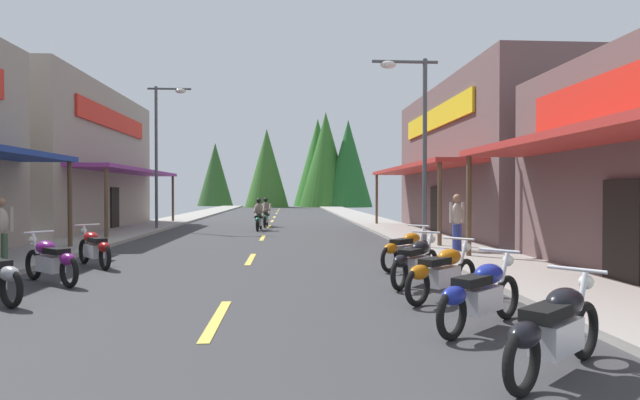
{
  "coord_description": "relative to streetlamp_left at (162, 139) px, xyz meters",
  "views": [
    {
      "loc": [
        1.03,
        -0.17,
        1.84
      ],
      "look_at": [
        2.66,
        26.04,
        1.46
      ],
      "focal_mm": 28.71,
      "sensor_mm": 36.0,
      "label": 1
    }
  ],
  "objects": [
    {
      "name": "sidewalk_left",
      "position": [
        -1.2,
        1.3,
        -4.39
      ],
      "size": [
        2.62,
        82.48,
        0.12
      ],
      "primitive_type": "cube",
      "color": "#9E9991",
      "rests_on": "ground"
    },
    {
      "name": "motorcycle_parked_right_4",
      "position": [
        8.9,
        -13.02,
        -3.96
      ],
      "size": [
        1.6,
        1.57,
        1.04
      ],
      "rotation": [
        0.0,
        0.0,
        0.77
      ],
      "color": "black",
      "rests_on": "ground"
    },
    {
      "name": "motorcycle_parked_right_2",
      "position": [
        8.69,
        -16.55,
        -3.96
      ],
      "size": [
        1.69,
        1.47,
        1.04
      ],
      "rotation": [
        0.0,
        0.0,
        0.71
      ],
      "color": "black",
      "rests_on": "ground"
    },
    {
      "name": "rider_cruising_trailing",
      "position": [
        4.86,
        2.44,
        -3.79
      ],
      "size": [
        0.6,
        2.14,
        1.57
      ],
      "rotation": [
        0.0,
        0.0,
        1.53
      ],
      "color": "black",
      "rests_on": "ground"
    },
    {
      "name": "motorcycle_parked_right_0",
      "position": [
        8.72,
        -20.2,
        -3.96
      ],
      "size": [
        1.71,
        1.44,
        1.04
      ],
      "rotation": [
        0.0,
        0.0,
        0.69
      ],
      "color": "black",
      "rests_on": "ground"
    },
    {
      "name": "storefront_right_far",
      "position": [
        16.22,
        -2.89,
        -1.18
      ],
      "size": [
        9.15,
        13.59,
        6.54
      ],
      "color": "brown",
      "rests_on": "ground"
    },
    {
      "name": "motorcycle_parked_left_4",
      "position": [
        1.31,
        -12.24,
        -3.96
      ],
      "size": [
        1.41,
        1.74,
        1.04
      ],
      "rotation": [
        0.0,
        0.0,
        2.24
      ],
      "color": "black",
      "rests_on": "ground"
    },
    {
      "name": "sidewalk_right",
      "position": [
        11.27,
        1.3,
        -4.39
      ],
      "size": [
        2.62,
        82.48,
        0.12
      ],
      "primitive_type": "cube",
      "color": "#9E9991",
      "rests_on": "ground"
    },
    {
      "name": "motorcycle_parked_left_3",
      "position": [
        1.31,
        -14.55,
        -3.96
      ],
      "size": [
        1.68,
        1.48,
        1.04
      ],
      "rotation": [
        0.0,
        0.0,
        2.43
      ],
      "color": "black",
      "rests_on": "ground"
    },
    {
      "name": "streetlamp_left",
      "position": [
        0.0,
        0.0,
        0.0
      ],
      "size": [
        2.08,
        0.3,
        6.95
      ],
      "color": "#474C51",
      "rests_on": "ground"
    },
    {
      "name": "centerline_dashes",
      "position": [
        5.04,
        4.55,
        -4.44
      ],
      "size": [
        0.16,
        57.39,
        0.01
      ],
      "color": "#E0C64C",
      "rests_on": "ground"
    },
    {
      "name": "rider_cruising_lead",
      "position": [
        4.65,
        -0.21,
        -3.79
      ],
      "size": [
        0.6,
        2.14,
        1.57
      ],
      "rotation": [
        0.0,
        0.0,
        1.52
      ],
      "color": "black",
      "rests_on": "ground"
    },
    {
      "name": "streetlamp_right",
      "position": [
        10.04,
        -9.26,
        -0.51
      ],
      "size": [
        2.08,
        0.3,
        6.03
      ],
      "color": "#474C51",
      "rests_on": "ground"
    },
    {
      "name": "pedestrian_waiting",
      "position": [
        11.04,
        -10.33,
        -3.4
      ],
      "size": [
        0.52,
        0.4,
        1.8
      ],
      "rotation": [
        0.0,
        0.0,
        2.04
      ],
      "color": "#333F8C",
      "rests_on": "ground"
    },
    {
      "name": "motorcycle_parked_right_3",
      "position": [
        8.59,
        -15.12,
        -3.96
      ],
      "size": [
        1.4,
        1.74,
        1.04
      ],
      "rotation": [
        0.0,
        0.0,
        0.9
      ],
      "color": "black",
      "rests_on": "ground"
    },
    {
      "name": "treeline_backdrop",
      "position": [
        9.02,
        43.01,
        1.12
      ],
      "size": [
        23.33,
        12.63,
        12.35
      ],
      "color": "#2F6523",
      "rests_on": "ground"
    },
    {
      "name": "storefront_left_far",
      "position": [
        -5.5,
        0.63,
        -1.0
      ],
      "size": [
        7.84,
        13.06,
        6.9
      ],
      "color": "gray",
      "rests_on": "ground"
    },
    {
      "name": "ground",
      "position": [
        5.04,
        1.3,
        -4.5
      ],
      "size": [
        9.85,
        82.48,
        0.1
      ],
      "primitive_type": "cube",
      "color": "#38383A"
    },
    {
      "name": "motorcycle_parked_right_1",
      "position": [
        8.64,
        -18.43,
        -3.96
      ],
      "size": [
        1.68,
        1.48,
        1.04
      ],
      "rotation": [
        0.0,
        0.0,
        0.71
      ],
      "color": "black",
      "rests_on": "ground"
    },
    {
      "name": "pedestrian_browsing",
      "position": [
        -0.68,
        -12.7,
        -3.44
      ],
      "size": [
        0.45,
        0.43,
        1.73
      ],
      "rotation": [
        0.0,
        0.0,
        2.3
      ],
      "color": "#3F593F",
      "rests_on": "ground"
    }
  ]
}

